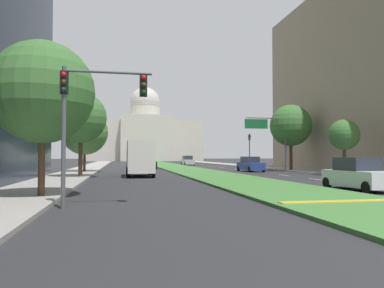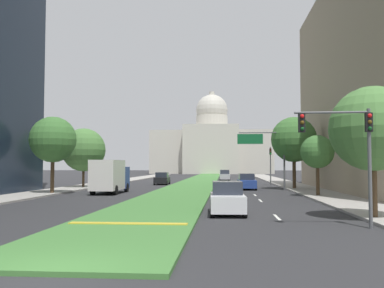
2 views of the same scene
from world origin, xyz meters
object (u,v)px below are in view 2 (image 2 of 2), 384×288
at_px(box_truck_delivery, 110,176).
at_px(sedan_far_horizon, 225,175).
at_px(street_tree_right_far, 294,140).
at_px(sedan_midblock, 247,182).
at_px(street_tree_right_near, 373,129).
at_px(sedan_distant, 162,179).
at_px(capitol_building, 212,147).
at_px(traffic_light_near_right, 349,141).
at_px(street_tree_left_far, 84,150).
at_px(overhead_guide_sign, 267,148).
at_px(traffic_light_far_right, 271,161).
at_px(sedan_lead_stopped, 227,199).
at_px(street_tree_right_mid, 317,152).
at_px(street_tree_left_mid, 53,140).

bearing_deg(box_truck_delivery, sedan_far_horizon, 72.92).
bearing_deg(sedan_far_horizon, street_tree_right_far, -74.32).
bearing_deg(sedan_far_horizon, sedan_midblock, -84.95).
relative_size(street_tree_right_near, sedan_distant, 1.54).
height_order(capitol_building, traffic_light_near_right, capitol_building).
xyz_separation_m(street_tree_right_near, street_tree_left_far, (-24.16, 26.20, -0.04)).
bearing_deg(overhead_guide_sign, traffic_light_far_right, 81.95).
bearing_deg(capitol_building, street_tree_right_near, -84.09).
relative_size(street_tree_left_far, sedan_lead_stopped, 1.62).
bearing_deg(sedan_midblock, capitol_building, 94.34).
distance_m(capitol_building, box_truck_delivery, 96.32).
bearing_deg(street_tree_right_mid, box_truck_delivery, 172.50).
bearing_deg(street_tree_right_near, traffic_light_far_right, 91.87).
height_order(street_tree_right_mid, sedan_midblock, street_tree_right_mid).
distance_m(traffic_light_far_right, street_tree_right_far, 10.99).
relative_size(street_tree_right_mid, street_tree_right_far, 0.65).
relative_size(street_tree_left_mid, street_tree_right_mid, 1.37).
bearing_deg(street_tree_right_mid, sedan_lead_stopped, -121.02).
bearing_deg(street_tree_right_far, sedan_lead_stopped, -107.87).
relative_size(street_tree_right_mid, street_tree_left_far, 0.75).
height_order(street_tree_left_mid, street_tree_right_far, street_tree_right_far).
distance_m(capitol_building, overhead_guide_sign, 89.58).
height_order(capitol_building, street_tree_left_mid, capitol_building).
bearing_deg(traffic_light_far_right, traffic_light_near_right, -91.24).
relative_size(street_tree_right_mid, box_truck_delivery, 0.83).
xyz_separation_m(capitol_building, traffic_light_far_right, (10.55, -77.17, -5.35)).
bearing_deg(street_tree_left_far, traffic_light_far_right, 23.42).
height_order(traffic_light_near_right, street_tree_left_mid, street_tree_left_mid).
relative_size(capitol_building, overhead_guide_sign, 5.93).
height_order(traffic_light_near_right, street_tree_right_near, street_tree_right_near).
bearing_deg(street_tree_right_mid, street_tree_left_mid, 177.65).
xyz_separation_m(traffic_light_near_right, overhead_guide_sign, (-0.84, 27.26, 0.83)).
relative_size(sedan_midblock, sedan_far_horizon, 1.02).
xyz_separation_m(sedan_midblock, box_truck_delivery, (-13.44, -7.77, 0.85)).
distance_m(sedan_lead_stopped, box_truck_delivery, 19.18).
xyz_separation_m(street_tree_left_mid, street_tree_left_far, (-0.62, 10.22, -0.58)).
relative_size(street_tree_right_near, sedan_lead_stopped, 1.54).
relative_size(traffic_light_far_right, street_tree_right_near, 0.77).
bearing_deg(street_tree_right_far, street_tree_right_mid, -88.57).
bearing_deg(sedan_distant, street_tree_left_mid, -110.15).
xyz_separation_m(street_tree_left_mid, sedan_distant, (7.30, 19.89, -4.30)).
height_order(street_tree_right_far, sedan_lead_stopped, street_tree_right_far).
height_order(street_tree_right_mid, street_tree_right_far, street_tree_right_far).
height_order(street_tree_right_far, sedan_distant, street_tree_right_far).
distance_m(traffic_light_near_right, sedan_midblock, 28.56).
distance_m(sedan_lead_stopped, sedan_distant, 35.11).
relative_size(street_tree_right_near, sedan_midblock, 1.44).
distance_m(street_tree_right_near, sedan_far_horizon, 53.85).
distance_m(overhead_guide_sign, street_tree_left_mid, 22.29).
distance_m(street_tree_left_far, box_truck_delivery, 10.78).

